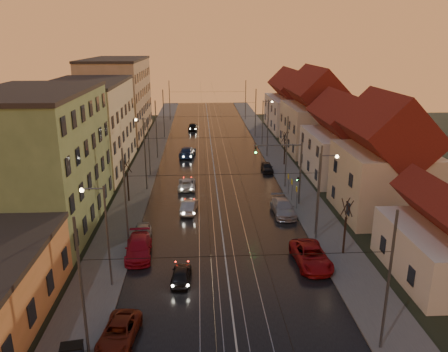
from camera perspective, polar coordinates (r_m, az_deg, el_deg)
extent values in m
plane|color=black|center=(32.66, 0.82, -15.56)|extent=(160.00, 160.00, 0.00)
cube|color=black|center=(69.65, -1.52, 2.65)|extent=(16.00, 120.00, 0.04)
cube|color=#4C4C4C|center=(70.07, -9.73, 2.54)|extent=(4.00, 120.00, 0.15)
cube|color=#4C4C4C|center=(70.64, 6.62, 2.80)|extent=(4.00, 120.00, 0.15)
cube|color=gray|center=(69.62, -3.33, 2.65)|extent=(0.06, 120.00, 0.03)
cube|color=gray|center=(69.63, -2.15, 2.67)|extent=(0.06, 120.00, 0.03)
cube|color=gray|center=(69.67, -0.89, 2.69)|extent=(0.06, 120.00, 0.03)
cube|color=gray|center=(69.74, 0.29, 2.71)|extent=(0.06, 120.00, 0.03)
cube|color=#5F7E50|center=(45.54, -23.05, 1.67)|extent=(10.00, 18.00, 13.00)
cube|color=beige|center=(64.33, -17.25, 6.10)|extent=(10.00, 20.00, 12.00)
cube|color=#988562|center=(87.38, -13.67, 9.86)|extent=(10.00, 24.00, 14.00)
cube|color=beige|center=(38.35, 27.19, -8.95)|extent=(8.00, 10.00, 4.00)
cube|color=#C1B594|center=(48.55, 19.95, -0.76)|extent=(8.50, 10.00, 7.00)
pyramid|color=#5B1914|center=(47.24, 20.62, 5.48)|extent=(8.67, 10.20, 3.80)
cube|color=beige|center=(60.34, 15.21, 2.63)|extent=(9.00, 12.00, 6.00)
pyramid|color=#5B1914|center=(59.38, 15.56, 6.92)|extent=(9.18, 12.24, 3.20)
cube|color=#C1B594|center=(74.19, 11.70, 6.17)|extent=(9.00, 14.00, 7.50)
pyramid|color=#5B1914|center=(73.32, 11.98, 10.58)|extent=(9.18, 14.28, 4.00)
cube|color=beige|center=(91.51, 8.84, 8.09)|extent=(9.00, 16.00, 6.50)
pyramid|color=#5B1914|center=(90.85, 8.99, 11.20)|extent=(9.18, 16.32, 3.50)
cylinder|color=#595B60|center=(25.97, -18.04, -14.30)|extent=(0.16, 0.16, 9.00)
cylinder|color=#595B60|center=(27.27, 20.66, -12.96)|extent=(0.16, 0.16, 9.00)
cylinder|color=#595B60|center=(39.23, -12.76, -2.81)|extent=(0.16, 0.16, 9.00)
cylinder|color=#595B60|center=(40.10, 12.28, -2.33)|extent=(0.16, 0.16, 9.00)
cylinder|color=#595B60|center=(53.42, -10.27, 2.75)|extent=(0.16, 0.16, 9.00)
cylinder|color=#595B60|center=(54.06, 8.16, 3.03)|extent=(0.16, 0.16, 9.00)
cylinder|color=#595B60|center=(67.96, -8.83, 5.96)|extent=(0.16, 0.16, 9.00)
cylinder|color=#595B60|center=(68.47, 5.73, 6.16)|extent=(0.16, 0.16, 9.00)
cylinder|color=#595B60|center=(82.66, -7.89, 8.03)|extent=(0.16, 0.16, 9.00)
cylinder|color=#595B60|center=(83.08, 4.14, 8.19)|extent=(0.16, 0.16, 9.00)
cylinder|color=#595B60|center=(100.42, -7.12, 9.70)|extent=(0.16, 0.16, 9.00)
cylinder|color=#595B60|center=(100.76, 2.83, 9.84)|extent=(0.16, 0.16, 9.00)
cylinder|color=#595B60|center=(33.10, -14.93, -7.81)|extent=(0.14, 0.14, 8.00)
cylinder|color=#595B60|center=(31.89, -16.87, -1.60)|extent=(1.60, 0.10, 0.10)
sphere|color=#FFD88C|center=(32.10, -18.10, -1.78)|extent=(0.32, 0.32, 0.32)
cylinder|color=#595B60|center=(41.23, 12.14, -2.51)|extent=(0.14, 0.14, 8.00)
cylinder|color=#595B60|center=(40.34, 13.58, 2.61)|extent=(1.60, 0.10, 0.10)
sphere|color=#FFD88C|center=(40.58, 14.54, 2.48)|extent=(0.32, 0.32, 0.32)
cylinder|color=#595B60|center=(59.34, -9.78, 3.75)|extent=(0.14, 0.14, 8.00)
cylinder|color=#595B60|center=(58.67, -10.75, 7.33)|extent=(1.60, 0.10, 0.10)
sphere|color=#FFD88C|center=(58.79, -11.45, 7.21)|extent=(0.32, 0.32, 0.32)
cylinder|color=#595B60|center=(75.38, 5.06, 6.83)|extent=(0.14, 0.14, 8.00)
cylinder|color=#595B60|center=(74.90, 5.75, 9.69)|extent=(1.60, 0.10, 0.10)
sphere|color=#FFD88C|center=(75.03, 6.30, 9.61)|extent=(0.32, 0.32, 0.32)
cylinder|color=#595B60|center=(48.75, 9.93, 0.25)|extent=(0.20, 0.20, 7.20)
cylinder|color=#595B60|center=(47.36, 7.06, 4.01)|extent=(5.20, 0.14, 0.14)
imported|color=black|center=(47.14, 4.16, 3.29)|extent=(0.15, 0.18, 0.90)
sphere|color=#19FF3F|center=(47.06, 4.17, 3.07)|extent=(0.20, 0.20, 0.20)
cylinder|color=black|center=(50.63, -12.41, -1.45)|extent=(0.18, 0.18, 3.50)
cylinder|color=black|center=(49.92, -12.32, 1.35)|extent=(0.37, 0.92, 1.61)
cylinder|color=black|center=(50.12, -12.66, 1.39)|extent=(0.91, 0.40, 1.61)
cylinder|color=black|center=(49.84, -12.88, 1.29)|extent=(0.37, 0.92, 1.61)
cylinder|color=black|center=(49.65, -12.50, 1.25)|extent=(0.84, 0.54, 1.62)
cylinder|color=black|center=(38.94, 15.46, -7.56)|extent=(0.18, 0.18, 3.50)
cylinder|color=black|center=(38.12, 16.06, -4.00)|extent=(0.37, 0.92, 1.61)
cylinder|color=black|center=(38.14, 15.53, -3.94)|extent=(0.91, 0.40, 1.61)
cylinder|color=black|center=(37.82, 15.47, -4.12)|extent=(0.37, 0.92, 1.61)
cylinder|color=black|center=(37.82, 16.05, -4.17)|extent=(0.84, 0.54, 1.62)
cylinder|color=black|center=(64.59, 7.92, 2.89)|extent=(0.18, 0.18, 3.50)
cylinder|color=black|center=(64.13, 8.20, 5.12)|extent=(0.37, 0.92, 1.61)
cylinder|color=black|center=(64.21, 7.89, 5.15)|extent=(0.91, 0.40, 1.61)
cylinder|color=black|center=(63.87, 7.82, 5.09)|extent=(0.37, 0.92, 1.61)
cylinder|color=black|center=(63.82, 8.16, 5.06)|extent=(0.84, 0.54, 1.62)
imported|color=black|center=(34.37, -5.62, -12.65)|extent=(1.64, 3.65, 1.22)
imported|color=#9A9B9F|center=(47.01, -4.58, -3.96)|extent=(1.97, 4.29, 1.36)
imported|color=silver|center=(54.42, -4.87, -1.00)|extent=(2.15, 4.59, 1.27)
imported|color=navy|center=(69.41, -4.80, 3.20)|extent=(2.81, 5.67, 1.58)
imported|color=black|center=(89.92, -4.08, 6.48)|extent=(2.07, 4.59, 1.53)
imported|color=#621D10|center=(29.12, -13.56, -19.26)|extent=(2.52, 4.63, 1.23)
imported|color=#A41022|center=(38.48, -11.09, -9.17)|extent=(2.50, 5.40, 1.53)
imported|color=#9B9CA1|center=(41.23, -10.55, -7.40)|extent=(1.95, 4.10, 1.36)
imported|color=maroon|center=(37.14, 11.30, -10.19)|extent=(2.80, 5.69, 1.55)
imported|color=#A6A5AA|center=(46.74, 7.72, -4.08)|extent=(2.23, 5.32, 1.53)
imported|color=black|center=(61.55, 5.64, 1.17)|extent=(1.54, 3.72, 1.26)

